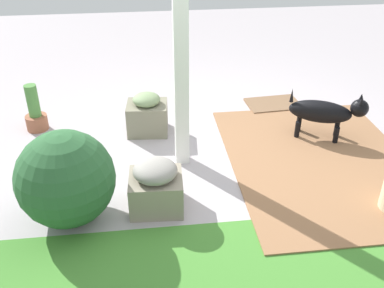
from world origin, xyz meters
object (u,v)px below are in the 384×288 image
at_px(stone_planter_nearest, 147,115).
at_px(stone_planter_mid, 156,186).
at_px(porch_pillar, 181,47).
at_px(round_shrub, 66,179).
at_px(doormat, 273,104).
at_px(dog, 326,112).
at_px(terracotta_pot_tall, 35,114).

bearing_deg(stone_planter_nearest, stone_planter_mid, 91.04).
height_order(porch_pillar, stone_planter_nearest, porch_pillar).
bearing_deg(round_shrub, doormat, -140.18).
xyz_separation_m(stone_planter_mid, dog, (-1.86, -0.97, 0.10)).
height_order(porch_pillar, stone_planter_mid, porch_pillar).
distance_m(porch_pillar, doormat, 2.07).
bearing_deg(stone_planter_mid, round_shrub, 4.63).
bearing_deg(doormat, dog, 108.32).
distance_m(round_shrub, terracotta_pot_tall, 1.73).
xyz_separation_m(stone_planter_mid, terracotta_pot_tall, (1.27, -1.57, -0.03)).
xyz_separation_m(stone_planter_mid, round_shrub, (0.72, 0.06, 0.18)).
distance_m(stone_planter_nearest, doormat, 1.68).
height_order(round_shrub, doormat, round_shrub).
bearing_deg(dog, terracotta_pot_tall, -10.82).
bearing_deg(doormat, terracotta_pot_tall, 5.60).
distance_m(stone_planter_mid, terracotta_pot_tall, 2.02).
bearing_deg(doormat, stone_planter_mid, 49.64).
xyz_separation_m(porch_pillar, terracotta_pot_tall, (1.57, -0.85, -0.99)).
relative_size(dog, doormat, 1.20).
xyz_separation_m(porch_pillar, dog, (-1.57, -0.25, -0.86)).
bearing_deg(stone_planter_mid, stone_planter_nearest, -88.96).
height_order(terracotta_pot_tall, doormat, terracotta_pot_tall).
bearing_deg(porch_pillar, dog, -170.78).
bearing_deg(porch_pillar, round_shrub, 37.46).
xyz_separation_m(stone_planter_nearest, terracotta_pot_tall, (1.25, -0.22, -0.02)).
distance_m(terracotta_pot_tall, doormat, 2.87).
height_order(stone_planter_mid, doormat, stone_planter_mid).
xyz_separation_m(porch_pillar, stone_planter_mid, (0.30, 0.72, -0.96)).
bearing_deg(stone_planter_nearest, terracotta_pot_tall, -9.82).
relative_size(porch_pillar, dog, 2.99).
bearing_deg(porch_pillar, stone_planter_nearest, -63.33).
bearing_deg(terracotta_pot_tall, round_shrub, 108.89).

